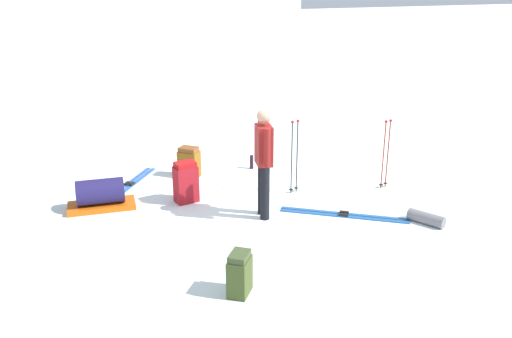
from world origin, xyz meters
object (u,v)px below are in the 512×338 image
ski_pair_far (344,215)px  backpack_bright (189,162)px  ski_poles_planted_far (386,150)px  thermos_bottle (252,162)px  skier_standing (264,158)px  backpack_small_spare (240,274)px  ski_poles_planted_near (294,153)px  ski_pair_near (130,185)px  backpack_large_dark (186,182)px  sleeping_mat_rolled (426,218)px  gear_sled (101,195)px

ski_pair_far → backpack_bright: size_ratio=3.16×
ski_poles_planted_far → thermos_bottle: size_ratio=4.68×
skier_standing → thermos_bottle: (0.48, 2.11, -0.82)m
backpack_small_spare → thermos_bottle: size_ratio=2.06×
backpack_small_spare → ski_poles_planted_near: (1.77, 2.73, 0.45)m
ski_pair_near → backpack_bright: size_ratio=2.78×
backpack_large_dark → ski_poles_planted_near: bearing=-5.2°
backpack_bright → ski_pair_far: bearing=-51.7°
backpack_small_spare → sleeping_mat_rolled: bearing=16.5°
skier_standing → backpack_small_spare: size_ratio=3.17×
ski_pair_near → backpack_bright: bearing=5.9°
backpack_large_dark → backpack_bright: bearing=75.8°
backpack_small_spare → gear_sled: 3.35m
sleeping_mat_rolled → thermos_bottle: (-1.75, 3.13, 0.04)m
ski_pair_far → backpack_small_spare: backpack_small_spare is taller
ski_poles_planted_near → gear_sled: 3.22m
skier_standing → gear_sled: skier_standing is taller
backpack_bright → thermos_bottle: (1.21, 0.05, -0.14)m
ski_pair_near → backpack_small_spare: size_ratio=2.92×
ski_pair_near → sleeping_mat_rolled: sleeping_mat_rolled is taller
skier_standing → ski_pair_near: size_ratio=1.09×
ski_poles_planted_near → thermos_bottle: (-0.32, 1.34, -0.58)m
skier_standing → thermos_bottle: bearing=77.1°
backpack_large_dark → sleeping_mat_rolled: bearing=-31.0°
ski_poles_planted_far → sleeping_mat_rolled: size_ratio=2.21×
ski_pair_near → thermos_bottle: bearing=4.1°
backpack_large_dark → ski_poles_planted_far: ski_poles_planted_far is taller
ski_poles_planted_near → thermos_bottle: ski_poles_planted_near is taller
backpack_bright → skier_standing: bearing=-70.4°
sleeping_mat_rolled → gear_sled: bearing=155.4°
backpack_small_spare → thermos_bottle: 4.33m
backpack_large_dark → gear_sled: bearing=173.5°
ski_pair_near → ski_poles_planted_near: 2.97m
ski_pair_far → sleeping_mat_rolled: (1.04, -0.64, 0.08)m
backpack_bright → gear_sled: (-1.63, -0.98, -0.05)m
ski_pair_near → ski_pair_far: bearing=-37.5°
backpack_large_dark → ski_poles_planted_far: size_ratio=0.56×
ski_poles_planted_near → ski_poles_planted_far: bearing=-10.2°
gear_sled → skier_standing: bearing=-24.6°
backpack_small_spare → backpack_large_dark: bearing=90.9°
skier_standing → ski_pair_near: 2.83m
ski_pair_far → ski_poles_planted_far: bearing=35.8°
skier_standing → gear_sled: (-2.36, 1.08, -0.73)m
backpack_bright → backpack_small_spare: bearing=-93.4°
backpack_small_spare → gear_sled: backpack_small_spare is taller
backpack_small_spare → gear_sled: bearing=114.5°
backpack_large_dark → backpack_bright: size_ratio=1.22×
backpack_large_dark → thermos_bottle: 1.92m
ski_pair_near → backpack_small_spare: backpack_small_spare is taller
skier_standing → ski_pair_near: bearing=133.3°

